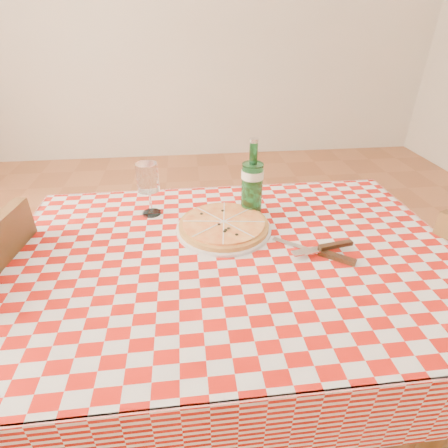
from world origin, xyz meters
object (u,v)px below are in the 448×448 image
object	(u,v)px
pizza_plate	(224,225)
water_bottle	(252,178)
dining_table	(233,279)
wine_glass	(149,190)

from	to	relation	value
pizza_plate	water_bottle	size ratio (longest dim) A/B	1.15
pizza_plate	water_bottle	distance (m)	0.18
dining_table	wine_glass	world-z (taller)	wine_glass
water_bottle	wine_glass	size ratio (longest dim) A/B	1.44
pizza_plate	dining_table	bearing A→B (deg)	-83.79
dining_table	pizza_plate	world-z (taller)	pizza_plate
pizza_plate	water_bottle	xyz separation A→B (m)	(0.11, 0.10, 0.11)
pizza_plate	wine_glass	size ratio (longest dim) A/B	1.66
pizza_plate	wine_glass	distance (m)	0.28
dining_table	pizza_plate	bearing A→B (deg)	96.21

